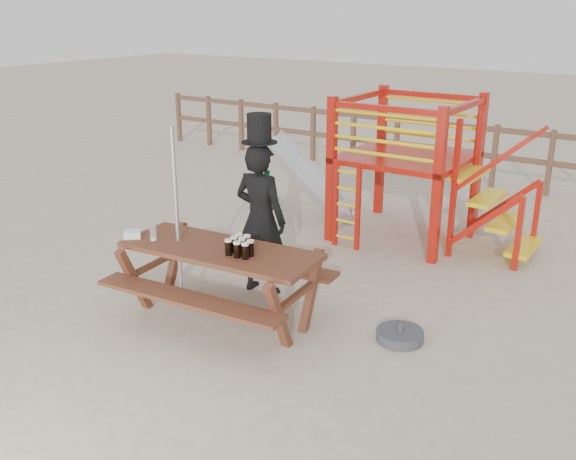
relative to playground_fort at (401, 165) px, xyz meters
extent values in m
plane|color=beige|center=(-0.12, -3.58, -1.07)|extent=(60.00, 60.00, 0.00)
cube|color=brown|center=(-0.12, 3.42, 0.03)|extent=(15.00, 0.06, 0.10)
cube|color=brown|center=(-0.12, 3.42, -0.47)|extent=(15.00, 0.06, 0.10)
cube|color=brown|center=(-7.62, 3.42, -0.47)|extent=(0.09, 0.09, 1.20)
cube|color=brown|center=(-6.62, 3.42, -0.47)|extent=(0.09, 0.09, 1.20)
cube|color=brown|center=(-5.62, 3.42, -0.47)|extent=(0.09, 0.09, 1.20)
cube|color=brown|center=(-4.62, 3.42, -0.47)|extent=(0.09, 0.09, 1.20)
cube|color=brown|center=(-3.62, 3.42, -0.47)|extent=(0.09, 0.09, 1.20)
cube|color=brown|center=(-2.62, 3.42, -0.47)|extent=(0.09, 0.09, 1.20)
cube|color=brown|center=(-1.62, 3.42, -0.47)|extent=(0.09, 0.09, 1.20)
cube|color=brown|center=(-0.62, 3.42, -0.47)|extent=(0.09, 0.09, 1.20)
cube|color=brown|center=(0.38, 3.42, -0.47)|extent=(0.09, 0.09, 1.20)
cube|color=brown|center=(1.38, 3.42, -0.47)|extent=(0.09, 0.09, 1.20)
cube|color=#A9150B|center=(-0.72, -0.78, -0.02)|extent=(0.12, 0.12, 2.10)
cube|color=#A9150B|center=(0.88, -0.78, -0.02)|extent=(0.12, 0.12, 2.10)
cube|color=#A9150B|center=(-0.72, 0.82, -0.02)|extent=(0.12, 0.12, 2.10)
cube|color=#A9150B|center=(0.88, 0.82, -0.02)|extent=(0.12, 0.12, 2.10)
cube|color=#A9150B|center=(0.08, 0.02, 0.13)|extent=(1.72, 1.72, 0.08)
cube|color=#A9150B|center=(0.08, -0.78, 0.93)|extent=(1.60, 0.08, 0.08)
cube|color=#A9150B|center=(0.08, 0.82, 0.93)|extent=(1.60, 0.08, 0.08)
cube|color=#A9150B|center=(-0.72, 0.02, 0.93)|extent=(0.08, 1.60, 0.08)
cube|color=#A9150B|center=(0.88, 0.02, 0.93)|extent=(0.08, 1.60, 0.08)
cylinder|color=yellow|center=(0.08, -0.78, 0.31)|extent=(1.50, 0.05, 0.05)
cylinder|color=yellow|center=(0.08, 0.82, 0.31)|extent=(1.50, 0.05, 0.05)
cylinder|color=yellow|center=(0.08, -0.78, 0.49)|extent=(1.50, 0.05, 0.05)
cylinder|color=yellow|center=(0.08, 0.82, 0.49)|extent=(1.50, 0.05, 0.05)
cylinder|color=yellow|center=(0.08, -0.78, 0.67)|extent=(1.50, 0.05, 0.05)
cylinder|color=yellow|center=(0.08, 0.82, 0.67)|extent=(1.50, 0.05, 0.05)
cylinder|color=yellow|center=(0.08, -0.78, 0.85)|extent=(1.50, 0.05, 0.05)
cylinder|color=yellow|center=(0.08, 0.82, 0.85)|extent=(1.50, 0.05, 0.05)
cube|color=#A9150B|center=(-0.55, -0.93, -0.47)|extent=(0.06, 0.06, 1.20)
cube|color=#A9150B|center=(-0.19, -0.93, -0.47)|extent=(0.06, 0.06, 1.20)
cylinder|color=yellow|center=(-0.37, -0.93, -0.92)|extent=(0.36, 0.04, 0.04)
cylinder|color=yellow|center=(-0.37, -0.93, -0.68)|extent=(0.36, 0.04, 0.04)
cylinder|color=yellow|center=(-0.37, -0.93, -0.44)|extent=(0.36, 0.04, 0.04)
cylinder|color=yellow|center=(-0.37, -0.93, -0.20)|extent=(0.36, 0.04, 0.04)
cylinder|color=yellow|center=(-0.37, -0.93, 0.04)|extent=(0.36, 0.04, 0.04)
cube|color=yellow|center=(1.03, 0.02, 0.01)|extent=(0.30, 0.90, 0.06)
cube|color=yellow|center=(1.31, 0.02, -0.29)|extent=(0.30, 0.90, 0.06)
cube|color=yellow|center=(1.59, 0.02, -0.59)|extent=(0.30, 0.90, 0.06)
cube|color=yellow|center=(1.87, 0.02, -0.89)|extent=(0.30, 0.90, 0.06)
cube|color=#A9150B|center=(1.43, -0.43, -0.47)|extent=(0.95, 0.08, 0.86)
cube|color=#A9150B|center=(1.43, 0.47, -0.47)|extent=(0.95, 0.08, 0.86)
cube|color=silver|center=(-1.62, 0.02, -0.45)|extent=(1.53, 0.55, 1.21)
cube|color=silver|center=(-1.62, -0.25, -0.41)|extent=(1.58, 0.04, 1.28)
cube|color=silver|center=(-1.62, 0.29, -0.41)|extent=(1.58, 0.04, 1.28)
cube|color=silver|center=(-2.52, 0.02, -0.97)|extent=(0.35, 0.55, 0.05)
cube|color=brown|center=(-0.43, -3.64, -0.26)|extent=(2.23, 1.00, 0.05)
cube|color=brown|center=(-0.37, -4.23, -0.59)|extent=(2.18, 0.50, 0.04)
cube|color=brown|center=(-0.48, -3.05, -0.59)|extent=(2.18, 0.50, 0.04)
cube|color=brown|center=(-1.34, -3.72, -0.68)|extent=(0.20, 1.30, 0.78)
cube|color=brown|center=(0.49, -3.56, -0.68)|extent=(0.20, 1.30, 0.78)
imported|color=black|center=(-0.50, -2.80, -0.16)|extent=(0.68, 0.46, 1.82)
cube|color=#0D9422|center=(-0.51, -2.65, 0.06)|extent=(0.07, 0.02, 0.43)
cylinder|color=black|center=(-0.50, -2.80, 0.76)|extent=(0.41, 0.41, 0.01)
cylinder|color=black|center=(-0.50, -2.80, 0.92)|extent=(0.28, 0.28, 0.32)
cube|color=white|center=(-0.51, -2.66, 1.03)|extent=(0.15, 0.01, 0.04)
cylinder|color=#B2B2B7|center=(-0.96, -3.71, -0.02)|extent=(0.05, 0.05, 2.11)
cylinder|color=#3E3E43|center=(1.42, -3.00, -1.02)|extent=(0.49, 0.49, 0.11)
cylinder|color=#3E3E43|center=(1.42, -3.00, -0.91)|extent=(0.06, 0.06, 0.09)
cube|color=white|center=(-1.44, -3.93, -0.19)|extent=(0.23, 0.23, 0.08)
cylinder|color=black|center=(-0.22, -3.74, -0.16)|extent=(0.08, 0.08, 0.15)
cylinder|color=#FEF4CF|center=(-0.22, -3.74, -0.07)|extent=(0.08, 0.08, 0.02)
cylinder|color=black|center=(-0.11, -3.75, -0.16)|extent=(0.08, 0.08, 0.15)
cylinder|color=#FEF4CF|center=(-0.11, -3.75, -0.07)|extent=(0.08, 0.08, 0.02)
cylinder|color=black|center=(-0.01, -3.73, -0.16)|extent=(0.08, 0.08, 0.15)
cylinder|color=#FEF4CF|center=(-0.01, -3.73, -0.07)|extent=(0.08, 0.08, 0.02)
cylinder|color=black|center=(-0.23, -3.64, -0.16)|extent=(0.08, 0.08, 0.15)
cylinder|color=#FEF4CF|center=(-0.23, -3.64, -0.07)|extent=(0.08, 0.08, 0.02)
cylinder|color=black|center=(-0.13, -3.63, -0.16)|extent=(0.08, 0.08, 0.15)
cylinder|color=#FEF4CF|center=(-0.13, -3.63, -0.07)|extent=(0.08, 0.08, 0.02)
cylinder|color=black|center=(-0.02, -3.64, -0.16)|extent=(0.08, 0.08, 0.15)
cylinder|color=#FEF4CF|center=(-0.02, -3.64, -0.07)|extent=(0.08, 0.08, 0.02)
cylinder|color=black|center=(-0.24, -3.54, -0.16)|extent=(0.08, 0.08, 0.15)
cylinder|color=#FEF4CF|center=(-0.24, -3.54, -0.07)|extent=(0.08, 0.08, 0.02)
cylinder|color=black|center=(-0.14, -3.53, -0.16)|extent=(0.08, 0.08, 0.15)
cylinder|color=#FEF4CF|center=(-0.14, -3.53, -0.07)|extent=(0.08, 0.08, 0.02)
cylinder|color=silver|center=(-1.19, -3.86, -0.16)|extent=(0.08, 0.08, 0.15)
cylinder|color=#FEF4CF|center=(-1.19, -3.86, -0.22)|extent=(0.07, 0.07, 0.02)
camera|label=1|loc=(3.74, -8.54, 2.22)|focal=40.00mm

